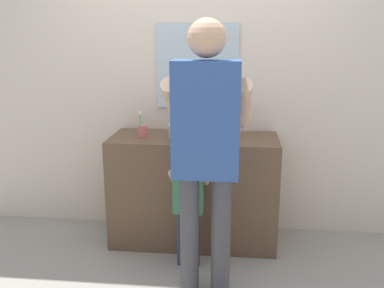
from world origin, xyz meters
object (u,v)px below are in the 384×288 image
(soap_bottle, at_px, (236,130))
(adult_parent, at_px, (206,137))
(child_toddler, at_px, (188,195))
(toothbrush_cup, at_px, (142,131))

(soap_bottle, xyz_separation_m, adult_parent, (-0.19, -0.71, 0.11))
(soap_bottle, bearing_deg, child_toddler, -129.87)
(child_toddler, bearing_deg, adult_parent, -64.94)
(adult_parent, bearing_deg, child_toddler, 115.06)
(toothbrush_cup, relative_size, soap_bottle, 1.25)
(soap_bottle, relative_size, adult_parent, 0.09)
(child_toddler, relative_size, adult_parent, 0.52)
(toothbrush_cup, relative_size, adult_parent, 0.12)
(soap_bottle, height_order, adult_parent, adult_parent)
(toothbrush_cup, relative_size, child_toddler, 0.22)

